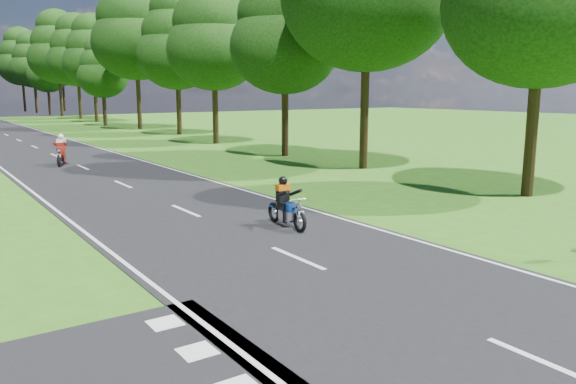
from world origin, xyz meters
TOP-DOWN VIEW (x-y plane):
  - ground at (0.00, 0.00)m, footprint 160.00×160.00m
  - rider_near_blue at (1.43, 4.54)m, footprint 0.65×1.68m
  - rider_far_red at (-0.65, 21.41)m, footprint 1.24×1.96m

SIDE VIEW (x-z plane):
  - ground at x=0.00m, z-range 0.00..0.00m
  - rider_near_blue at x=1.43m, z-range 0.02..1.40m
  - rider_far_red at x=-0.65m, z-range 0.02..1.57m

